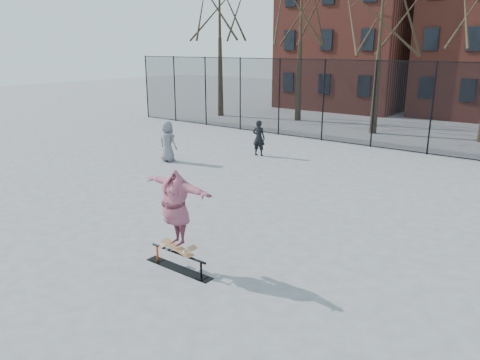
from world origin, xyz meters
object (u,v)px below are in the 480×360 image
Objects in this scene: skateboard at (177,250)px; bystander_black at (259,138)px; bystander_grey at (168,141)px; skater at (176,212)px; skate_rail at (178,263)px.

bystander_black reaches higher than skateboard.
skateboard is 9.86m from bystander_grey.
skate_rail is at bearing 4.91° from skater.
skate_rail is 0.90× the size of skater.
skater reaches higher than bystander_grey.
skater is at bearing 180.00° from skate_rail.
bystander_black is at bearing 116.78° from skateboard.
skater is 1.18× the size of bystander_grey.
bystander_grey reaches higher than bystander_black.
skate_rail is 1.14× the size of bystander_black.
skate_rail is at bearing 105.33° from bystander_black.
skater is at bearing 134.59° from bystander_grey.
skate_rail is at bearing 134.65° from bystander_grey.
bystander_grey is (-7.27, 6.65, 0.39)m from skateboard.
skateboard is (-0.02, 0.00, 0.29)m from skate_rail.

